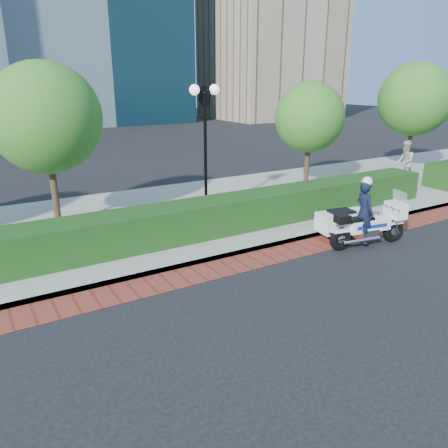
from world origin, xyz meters
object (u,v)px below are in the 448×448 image
lamppost (205,131)px  tree_d (415,99)px  pedestrian (405,162)px  tree_c (310,118)px  police_motorcycle (358,220)px  tree_b (45,118)px

lamppost → tree_d: 12.09m
tree_d → pedestrian: tree_d is taller
tree_c → tree_d: size_ratio=0.83×
tree_d → police_motorcycle: tree_d is taller
police_motorcycle → pedestrian: 8.32m
lamppost → pedestrian: bearing=-0.5°
tree_d → tree_c: bearing=-180.0°
tree_b → tree_c: 10.01m
tree_c → police_motorcycle: bearing=-117.5°
tree_c → pedestrian: bearing=-17.2°
tree_d → tree_b: bearing=180.0°
tree_c → tree_d: bearing=0.0°
lamppost → pedestrian: (9.95, -0.08, -1.89)m
tree_b → police_motorcycle: size_ratio=1.96×
tree_d → pedestrian: 3.55m
tree_c → pedestrian: size_ratio=2.34×
lamppost → police_motorcycle: size_ratio=1.69×
lamppost → tree_c: 5.65m
tree_c → police_motorcycle: tree_c is taller
tree_b → tree_d: 16.50m
tree_b → pedestrian: size_ratio=2.66×
tree_b → pedestrian: 14.70m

